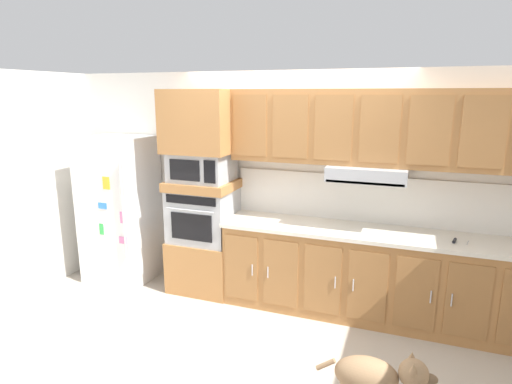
% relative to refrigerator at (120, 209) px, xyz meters
% --- Properties ---
extents(ground_plane, '(9.60, 9.60, 0.00)m').
position_rel_refrigerator_xyz_m(ground_plane, '(2.05, -0.68, -0.88)').
color(ground_plane, '#B2A899').
extents(back_kitchen_wall, '(6.20, 0.12, 2.50)m').
position_rel_refrigerator_xyz_m(back_kitchen_wall, '(2.05, 0.43, 0.37)').
color(back_kitchen_wall, silver).
rests_on(back_kitchen_wall, ground).
extents(side_panel_left, '(0.12, 7.10, 2.50)m').
position_rel_refrigerator_xyz_m(side_panel_left, '(-0.75, -0.68, 0.37)').
color(side_panel_left, silver).
rests_on(side_panel_left, ground).
extents(refrigerator, '(0.76, 0.73, 1.76)m').
position_rel_refrigerator_xyz_m(refrigerator, '(0.00, 0.00, 0.00)').
color(refrigerator, white).
rests_on(refrigerator, ground).
extents(oven_base_cabinet, '(0.74, 0.62, 0.60)m').
position_rel_refrigerator_xyz_m(oven_base_cabinet, '(1.10, 0.07, -0.58)').
color(oven_base_cabinet, '#A8703D').
rests_on(oven_base_cabinet, ground).
extents(built_in_oven, '(0.70, 0.62, 0.60)m').
position_rel_refrigerator_xyz_m(built_in_oven, '(1.10, 0.07, 0.02)').
color(built_in_oven, '#A8AAAF').
rests_on(built_in_oven, oven_base_cabinet).
extents(appliance_mid_shelf, '(0.74, 0.62, 0.10)m').
position_rel_refrigerator_xyz_m(appliance_mid_shelf, '(1.10, 0.07, 0.37)').
color(appliance_mid_shelf, '#A8703D').
rests_on(appliance_mid_shelf, built_in_oven).
extents(microwave, '(0.64, 0.54, 0.32)m').
position_rel_refrigerator_xyz_m(microwave, '(1.10, 0.07, 0.58)').
color(microwave, '#A8AAAF').
rests_on(microwave, appliance_mid_shelf).
extents(appliance_upper_cabinet, '(0.74, 0.62, 0.68)m').
position_rel_refrigerator_xyz_m(appliance_upper_cabinet, '(1.10, 0.07, 1.08)').
color(appliance_upper_cabinet, '#A8703D').
rests_on(appliance_upper_cabinet, microwave).
extents(lower_cabinet_run, '(3.03, 0.63, 0.88)m').
position_rel_refrigerator_xyz_m(lower_cabinet_run, '(2.99, 0.07, -0.44)').
color(lower_cabinet_run, '#A8703D').
rests_on(lower_cabinet_run, ground).
extents(countertop_slab, '(3.07, 0.64, 0.04)m').
position_rel_refrigerator_xyz_m(countertop_slab, '(2.99, 0.07, 0.02)').
color(countertop_slab, silver).
rests_on(countertop_slab, lower_cabinet_run).
extents(backsplash_panel, '(3.07, 0.02, 0.50)m').
position_rel_refrigerator_xyz_m(backsplash_panel, '(2.99, 0.36, 0.29)').
color(backsplash_panel, silver).
rests_on(backsplash_panel, countertop_slab).
extents(upper_cabinet_with_hood, '(3.03, 0.48, 0.88)m').
position_rel_refrigerator_xyz_m(upper_cabinet_with_hood, '(2.98, 0.19, 1.02)').
color(upper_cabinet_with_hood, '#A8703D').
rests_on(upper_cabinet_with_hood, backsplash_panel).
extents(screwdriver, '(0.15, 0.13, 0.03)m').
position_rel_refrigerator_xyz_m(screwdriver, '(3.73, -0.00, 0.05)').
color(screwdriver, black).
rests_on(screwdriver, countertop_slab).
extents(dog, '(0.78, 0.27, 0.61)m').
position_rel_refrigerator_xyz_m(dog, '(3.18, -1.52, -0.46)').
color(dog, '#997551').
rests_on(dog, ground).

